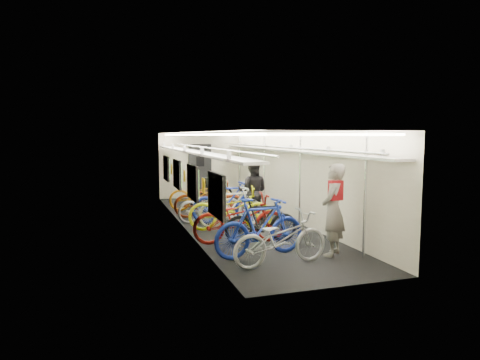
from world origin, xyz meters
TOP-DOWN VIEW (x-y plane):
  - train_car_shell at (-0.36, 0.71)m, footprint 10.00×10.00m
  - bicycle_0 at (-0.41, -3.71)m, footprint 1.92×0.86m
  - bicycle_1 at (-0.57, -3.07)m, footprint 1.97×0.80m
  - bicycle_2 at (-0.62, -1.95)m, footprint 2.09×0.89m
  - bicycle_3 at (-0.18, -2.10)m, footprint 1.65×0.54m
  - bicycle_4 at (-0.47, -0.71)m, footprint 2.17×1.20m
  - bicycle_5 at (-0.34, -0.35)m, footprint 1.79×0.65m
  - bicycle_6 at (-0.70, 0.47)m, footprint 1.88×0.88m
  - bicycle_7 at (-0.30, 0.19)m, footprint 1.92×0.59m
  - bicycle_8 at (-0.59, 1.02)m, footprint 2.09×1.15m
  - bicycle_9 at (-0.15, 2.41)m, footprint 1.77×1.16m
  - bicycle_10 at (-0.57, 2.22)m, footprint 2.06×1.08m
  - passenger_near at (0.81, -3.41)m, footprint 0.76×0.76m
  - passenger_mid at (0.36, 0.02)m, footprint 1.01×0.93m
  - backpack at (0.82, -3.47)m, footprint 0.27×0.15m

SIDE VIEW (x-z plane):
  - bicycle_6 at x=-0.70m, z-range 0.00..0.95m
  - bicycle_0 at x=-0.41m, z-range 0.00..0.98m
  - bicycle_3 at x=-0.18m, z-range 0.00..0.98m
  - bicycle_10 at x=-0.57m, z-range 0.00..1.03m
  - bicycle_9 at x=-0.15m, z-range 0.00..1.03m
  - bicycle_8 at x=-0.59m, z-range 0.00..1.04m
  - bicycle_5 at x=-0.34m, z-range 0.00..1.05m
  - bicycle_2 at x=-0.62m, z-range 0.00..1.07m
  - bicycle_4 at x=-0.47m, z-range 0.00..1.08m
  - bicycle_7 at x=-0.30m, z-range 0.00..1.14m
  - bicycle_1 at x=-0.57m, z-range 0.00..1.15m
  - passenger_mid at x=0.36m, z-range 0.00..1.68m
  - passenger_near at x=0.81m, z-range 0.00..1.79m
  - backpack at x=0.82m, z-range 1.09..1.47m
  - train_car_shell at x=-0.36m, z-range -3.34..6.66m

